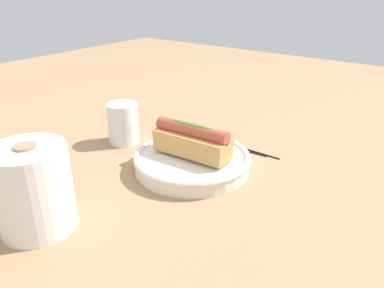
% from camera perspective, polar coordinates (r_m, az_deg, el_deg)
% --- Properties ---
extents(ground_plane, '(2.40, 2.40, 0.00)m').
position_cam_1_polar(ground_plane, '(0.74, -1.83, -3.92)').
color(ground_plane, '#9E7A56').
extents(serving_bowl, '(0.23, 0.23, 0.03)m').
position_cam_1_polar(serving_bowl, '(0.73, -0.00, -2.52)').
color(serving_bowl, silver).
rests_on(serving_bowl, ground_plane).
extents(hotdog_front, '(0.15, 0.06, 0.06)m').
position_cam_1_polar(hotdog_front, '(0.71, -0.00, 0.58)').
color(hotdog_front, tan).
rests_on(hotdog_front, serving_bowl).
extents(water_glass, '(0.07, 0.07, 0.09)m').
position_cam_1_polar(water_glass, '(0.86, -10.27, 2.73)').
color(water_glass, white).
rests_on(water_glass, ground_plane).
extents(paper_towel_roll, '(0.11, 0.11, 0.13)m').
position_cam_1_polar(paper_towel_roll, '(0.59, -22.73, -6.23)').
color(paper_towel_roll, white).
rests_on(paper_towel_roll, ground_plane).
extents(chopstick_near, '(0.22, 0.01, 0.01)m').
position_cam_1_polar(chopstick_near, '(0.85, 4.15, 0.10)').
color(chopstick_near, black).
rests_on(chopstick_near, ground_plane).
extents(chopstick_far, '(0.22, 0.01, 0.01)m').
position_cam_1_polar(chopstick_far, '(0.84, 6.31, -0.13)').
color(chopstick_far, black).
rests_on(chopstick_far, ground_plane).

